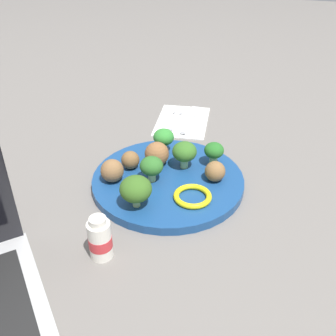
{
  "coord_description": "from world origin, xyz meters",
  "views": [
    {
      "loc": [
        -0.56,
        -0.16,
        0.42
      ],
      "look_at": [
        0.0,
        0.0,
        0.04
      ],
      "focal_mm": 41.27,
      "sensor_mm": 36.0,
      "label": 1
    }
  ],
  "objects_px": {
    "broccoli_floret_front_right": "(136,189)",
    "broccoli_floret_mid_left": "(164,138)",
    "meatball_far_rim": "(157,154)",
    "broccoli_floret_near_rim": "(184,152)",
    "meatball_center": "(130,160)",
    "plate": "(168,181)",
    "knife": "(190,118)",
    "broccoli_floret_center": "(152,167)",
    "meatball_near_rim": "(215,171)",
    "broccoli_floret_back_right": "(214,151)",
    "meatball_back_left": "(112,171)",
    "pepper_ring_back_left": "(193,196)",
    "yogurt_bottle": "(100,239)",
    "napkin": "(182,121)",
    "fork": "(176,117)"
  },
  "relations": [
    {
      "from": "broccoli_floret_mid_left",
      "to": "plate",
      "type": "bearing_deg",
      "value": -158.88
    },
    {
      "from": "broccoli_floret_near_rim",
      "to": "meatball_center",
      "type": "height_order",
      "value": "broccoli_floret_near_rim"
    },
    {
      "from": "meatball_far_rim",
      "to": "meatball_near_rim",
      "type": "height_order",
      "value": "meatball_far_rim"
    },
    {
      "from": "broccoli_floret_back_right",
      "to": "meatball_center",
      "type": "distance_m",
      "value": 0.16
    },
    {
      "from": "broccoli_floret_back_right",
      "to": "meatball_near_rim",
      "type": "bearing_deg",
      "value": -167.05
    },
    {
      "from": "plate",
      "to": "knife",
      "type": "relative_size",
      "value": 1.93
    },
    {
      "from": "broccoli_floret_back_right",
      "to": "broccoli_floret_center",
      "type": "height_order",
      "value": "broccoli_floret_center"
    },
    {
      "from": "napkin",
      "to": "fork",
      "type": "relative_size",
      "value": 1.41
    },
    {
      "from": "broccoli_floret_back_right",
      "to": "fork",
      "type": "height_order",
      "value": "broccoli_floret_back_right"
    },
    {
      "from": "broccoli_floret_front_right",
      "to": "broccoli_floret_mid_left",
      "type": "bearing_deg",
      "value": 1.9
    },
    {
      "from": "broccoli_floret_front_right",
      "to": "knife",
      "type": "distance_m",
      "value": 0.37
    },
    {
      "from": "broccoli_floret_front_right",
      "to": "meatball_far_rim",
      "type": "xyz_separation_m",
      "value": [
        0.13,
        0.0,
        -0.01
      ]
    },
    {
      "from": "broccoli_floret_near_rim",
      "to": "meatball_center",
      "type": "bearing_deg",
      "value": 107.08
    },
    {
      "from": "broccoli_floret_back_right",
      "to": "yogurt_bottle",
      "type": "height_order",
      "value": "yogurt_bottle"
    },
    {
      "from": "plate",
      "to": "broccoli_floret_mid_left",
      "type": "bearing_deg",
      "value": 21.12
    },
    {
      "from": "broccoli_floret_back_right",
      "to": "meatball_center",
      "type": "bearing_deg",
      "value": 110.01
    },
    {
      "from": "pepper_ring_back_left",
      "to": "napkin",
      "type": "relative_size",
      "value": 0.39
    },
    {
      "from": "pepper_ring_back_left",
      "to": "broccoli_floret_mid_left",
      "type": "bearing_deg",
      "value": 33.58
    },
    {
      "from": "yogurt_bottle",
      "to": "broccoli_floret_mid_left",
      "type": "bearing_deg",
      "value": -2.27
    },
    {
      "from": "meatball_far_rim",
      "to": "meatball_back_left",
      "type": "relative_size",
      "value": 1.11
    },
    {
      "from": "broccoli_floret_center",
      "to": "meatball_far_rim",
      "type": "xyz_separation_m",
      "value": [
        0.05,
        0.01,
        -0.01
      ]
    },
    {
      "from": "yogurt_bottle",
      "to": "meatball_back_left",
      "type": "bearing_deg",
      "value": 16.67
    },
    {
      "from": "broccoli_floret_back_right",
      "to": "meatball_near_rim",
      "type": "xyz_separation_m",
      "value": [
        -0.05,
        -0.01,
        -0.01
      ]
    },
    {
      "from": "meatball_center",
      "to": "meatball_near_rim",
      "type": "relative_size",
      "value": 0.93
    },
    {
      "from": "broccoli_floret_near_rim",
      "to": "broccoli_floret_front_right",
      "type": "height_order",
      "value": "broccoli_floret_front_right"
    },
    {
      "from": "broccoli_floret_near_rim",
      "to": "broccoli_floret_front_right",
      "type": "relative_size",
      "value": 0.95
    },
    {
      "from": "broccoli_floret_near_rim",
      "to": "meatball_back_left",
      "type": "bearing_deg",
      "value": 124.32
    },
    {
      "from": "broccoli_floret_center",
      "to": "meatball_near_rim",
      "type": "xyz_separation_m",
      "value": [
        0.03,
        -0.11,
        -0.01
      ]
    },
    {
      "from": "broccoli_floret_mid_left",
      "to": "meatball_far_rim",
      "type": "height_order",
      "value": "broccoli_floret_mid_left"
    },
    {
      "from": "meatball_center",
      "to": "meatball_back_left",
      "type": "bearing_deg",
      "value": 160.92
    },
    {
      "from": "meatball_near_rim",
      "to": "fork",
      "type": "distance_m",
      "value": 0.29
    },
    {
      "from": "meatball_center",
      "to": "knife",
      "type": "bearing_deg",
      "value": -12.75
    },
    {
      "from": "meatball_near_rim",
      "to": "meatball_back_left",
      "type": "bearing_deg",
      "value": 106.12
    },
    {
      "from": "plate",
      "to": "meatball_far_rim",
      "type": "bearing_deg",
      "value": 41.63
    },
    {
      "from": "meatball_center",
      "to": "knife",
      "type": "xyz_separation_m",
      "value": [
        0.26,
        -0.06,
        -0.03
      ]
    },
    {
      "from": "broccoli_floret_near_rim",
      "to": "meatball_center",
      "type": "xyz_separation_m",
      "value": [
        -0.03,
        0.1,
        -0.02
      ]
    },
    {
      "from": "yogurt_bottle",
      "to": "pepper_ring_back_left",
      "type": "bearing_deg",
      "value": -34.55
    },
    {
      "from": "broccoli_floret_front_right",
      "to": "pepper_ring_back_left",
      "type": "relative_size",
      "value": 0.85
    },
    {
      "from": "yogurt_bottle",
      "to": "plate",
      "type": "bearing_deg",
      "value": -12.73
    },
    {
      "from": "meatball_center",
      "to": "plate",
      "type": "bearing_deg",
      "value": -98.17
    },
    {
      "from": "meatball_far_rim",
      "to": "meatball_center",
      "type": "xyz_separation_m",
      "value": [
        -0.03,
        0.04,
        -0.01
      ]
    },
    {
      "from": "fork",
      "to": "meatball_far_rim",
      "type": "bearing_deg",
      "value": -174.34
    },
    {
      "from": "broccoli_floret_back_right",
      "to": "pepper_ring_back_left",
      "type": "bearing_deg",
      "value": 172.81
    },
    {
      "from": "broccoli_floret_near_rim",
      "to": "fork",
      "type": "height_order",
      "value": "broccoli_floret_near_rim"
    },
    {
      "from": "plate",
      "to": "pepper_ring_back_left",
      "type": "distance_m",
      "value": 0.08
    },
    {
      "from": "meatball_near_rim",
      "to": "plate",
      "type": "bearing_deg",
      "value": 99.77
    },
    {
      "from": "knife",
      "to": "yogurt_bottle",
      "type": "height_order",
      "value": "yogurt_bottle"
    },
    {
      "from": "meatball_back_left",
      "to": "knife",
      "type": "distance_m",
      "value": 0.32
    },
    {
      "from": "broccoli_floret_front_right",
      "to": "plate",
      "type": "bearing_deg",
      "value": -16.37
    },
    {
      "from": "fork",
      "to": "yogurt_bottle",
      "type": "xyz_separation_m",
      "value": [
        -0.47,
        -0.01,
        0.02
      ]
    }
  ]
}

